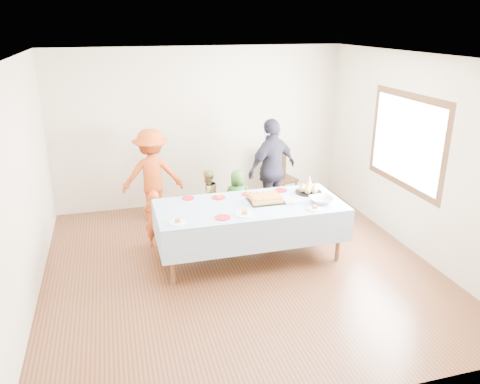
{
  "coord_description": "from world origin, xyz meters",
  "views": [
    {
      "loc": [
        -1.46,
        -5.31,
        3.09
      ],
      "look_at": [
        0.09,
        0.3,
        0.94
      ],
      "focal_mm": 35.0,
      "sensor_mm": 36.0,
      "label": 1
    }
  ],
  "objects_px": {
    "birthday_cake": "(266,199)",
    "adult_left": "(152,175)",
    "party_table": "(250,208)",
    "dining_chair": "(279,173)"
  },
  "relations": [
    {
      "from": "birthday_cake",
      "to": "adult_left",
      "type": "distance_m",
      "value": 2.14
    },
    {
      "from": "party_table",
      "to": "dining_chair",
      "type": "height_order",
      "value": "dining_chair"
    },
    {
      "from": "party_table",
      "to": "adult_left",
      "type": "distance_m",
      "value": 2.03
    },
    {
      "from": "party_table",
      "to": "adult_left",
      "type": "relative_size",
      "value": 1.66
    },
    {
      "from": "party_table",
      "to": "birthday_cake",
      "type": "height_order",
      "value": "birthday_cake"
    },
    {
      "from": "party_table",
      "to": "dining_chair",
      "type": "relative_size",
      "value": 2.53
    },
    {
      "from": "birthday_cake",
      "to": "dining_chair",
      "type": "relative_size",
      "value": 0.48
    },
    {
      "from": "dining_chair",
      "to": "adult_left",
      "type": "height_order",
      "value": "adult_left"
    },
    {
      "from": "party_table",
      "to": "dining_chair",
      "type": "bearing_deg",
      "value": 59.41
    },
    {
      "from": "dining_chair",
      "to": "adult_left",
      "type": "bearing_deg",
      "value": 169.12
    }
  ]
}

